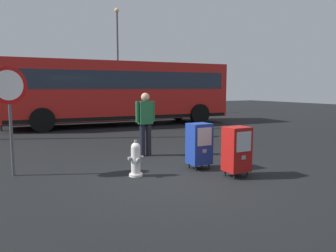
{
  "coord_description": "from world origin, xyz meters",
  "views": [
    {
      "loc": [
        -3.31,
        -5.4,
        1.8
      ],
      "look_at": [
        0.3,
        1.2,
        0.9
      ],
      "focal_mm": 34.21,
      "sensor_mm": 36.0,
      "label": 1
    }
  ],
  "objects_px": {
    "fire_hydrant": "(136,159)",
    "newspaper_box_secondary": "(199,144)",
    "pedestrian": "(145,120)",
    "street_light_far_left": "(118,53)",
    "bus_far": "(37,90)",
    "newspaper_box_primary": "(237,149)",
    "stop_sign": "(9,98)",
    "bus_near": "(121,90)"
  },
  "relations": [
    {
      "from": "street_light_far_left",
      "to": "stop_sign",
      "type": "bearing_deg",
      "value": -117.49
    },
    {
      "from": "bus_near",
      "to": "bus_far",
      "type": "height_order",
      "value": "same"
    },
    {
      "from": "newspaper_box_primary",
      "to": "pedestrian",
      "type": "bearing_deg",
      "value": 105.69
    },
    {
      "from": "newspaper_box_secondary",
      "to": "bus_near",
      "type": "bearing_deg",
      "value": 80.38
    },
    {
      "from": "pedestrian",
      "to": "bus_far",
      "type": "bearing_deg",
      "value": 96.63
    },
    {
      "from": "newspaper_box_secondary",
      "to": "stop_sign",
      "type": "xyz_separation_m",
      "value": [
        -3.67,
        1.35,
        1.03
      ]
    },
    {
      "from": "stop_sign",
      "to": "bus_near",
      "type": "height_order",
      "value": "bus_near"
    },
    {
      "from": "stop_sign",
      "to": "bus_far",
      "type": "height_order",
      "value": "bus_far"
    },
    {
      "from": "newspaper_box_secondary",
      "to": "street_light_far_left",
      "type": "distance_m",
      "value": 16.64
    },
    {
      "from": "fire_hydrant",
      "to": "street_light_far_left",
      "type": "relative_size",
      "value": 0.1
    },
    {
      "from": "newspaper_box_primary",
      "to": "street_light_far_left",
      "type": "distance_m",
      "value": 17.43
    },
    {
      "from": "newspaper_box_secondary",
      "to": "bus_far",
      "type": "distance_m",
      "value": 13.42
    },
    {
      "from": "newspaper_box_secondary",
      "to": "bus_far",
      "type": "bearing_deg",
      "value": 97.69
    },
    {
      "from": "bus_far",
      "to": "street_light_far_left",
      "type": "xyz_separation_m",
      "value": [
        5.63,
        2.53,
        2.48
      ]
    },
    {
      "from": "newspaper_box_secondary",
      "to": "bus_near",
      "type": "relative_size",
      "value": 0.1
    },
    {
      "from": "pedestrian",
      "to": "street_light_far_left",
      "type": "xyz_separation_m",
      "value": [
        4.3,
        13.95,
        3.24
      ]
    },
    {
      "from": "pedestrian",
      "to": "street_light_far_left",
      "type": "height_order",
      "value": "street_light_far_left"
    },
    {
      "from": "bus_far",
      "to": "street_light_far_left",
      "type": "distance_m",
      "value": 6.65
    },
    {
      "from": "fire_hydrant",
      "to": "newspaper_box_secondary",
      "type": "bearing_deg",
      "value": -4.55
    },
    {
      "from": "newspaper_box_primary",
      "to": "stop_sign",
      "type": "height_order",
      "value": "stop_sign"
    },
    {
      "from": "newspaper_box_primary",
      "to": "bus_far",
      "type": "height_order",
      "value": "bus_far"
    },
    {
      "from": "fire_hydrant",
      "to": "pedestrian",
      "type": "relative_size",
      "value": 0.45
    },
    {
      "from": "newspaper_box_primary",
      "to": "bus_far",
      "type": "xyz_separation_m",
      "value": [
        -2.09,
        14.15,
        1.14
      ]
    },
    {
      "from": "bus_far",
      "to": "newspaper_box_primary",
      "type": "bearing_deg",
      "value": -76.74
    },
    {
      "from": "fire_hydrant",
      "to": "stop_sign",
      "type": "xyz_separation_m",
      "value": [
        -2.2,
        1.23,
        1.25
      ]
    },
    {
      "from": "stop_sign",
      "to": "newspaper_box_primary",
      "type": "bearing_deg",
      "value": -29.43
    },
    {
      "from": "bus_far",
      "to": "street_light_far_left",
      "type": "relative_size",
      "value": 1.47
    },
    {
      "from": "newspaper_box_secondary",
      "to": "pedestrian",
      "type": "xyz_separation_m",
      "value": [
        -0.46,
        1.84,
        0.38
      ]
    },
    {
      "from": "pedestrian",
      "to": "bus_near",
      "type": "distance_m",
      "value": 7.46
    },
    {
      "from": "pedestrian",
      "to": "street_light_far_left",
      "type": "relative_size",
      "value": 0.23
    },
    {
      "from": "pedestrian",
      "to": "bus_far",
      "type": "xyz_separation_m",
      "value": [
        -1.33,
        11.41,
        0.76
      ]
    },
    {
      "from": "newspaper_box_primary",
      "to": "street_light_far_left",
      "type": "relative_size",
      "value": 0.14
    },
    {
      "from": "fire_hydrant",
      "to": "street_light_far_left",
      "type": "distance_m",
      "value": 16.98
    },
    {
      "from": "fire_hydrant",
      "to": "pedestrian",
      "type": "bearing_deg",
      "value": 59.58
    },
    {
      "from": "pedestrian",
      "to": "newspaper_box_secondary",
      "type": "bearing_deg",
      "value": -75.83
    },
    {
      "from": "bus_near",
      "to": "street_light_far_left",
      "type": "relative_size",
      "value": 1.47
    },
    {
      "from": "stop_sign",
      "to": "bus_far",
      "type": "xyz_separation_m",
      "value": [
        1.88,
        11.9,
        0.11
      ]
    },
    {
      "from": "stop_sign",
      "to": "bus_near",
      "type": "relative_size",
      "value": 0.21
    },
    {
      "from": "newspaper_box_secondary",
      "to": "stop_sign",
      "type": "bearing_deg",
      "value": 159.86
    },
    {
      "from": "fire_hydrant",
      "to": "newspaper_box_primary",
      "type": "xyz_separation_m",
      "value": [
        1.78,
        -1.01,
        0.22
      ]
    },
    {
      "from": "fire_hydrant",
      "to": "stop_sign",
      "type": "bearing_deg",
      "value": 150.78
    },
    {
      "from": "fire_hydrant",
      "to": "street_light_far_left",
      "type": "xyz_separation_m",
      "value": [
        5.31,
        15.67,
        3.83
      ]
    }
  ]
}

